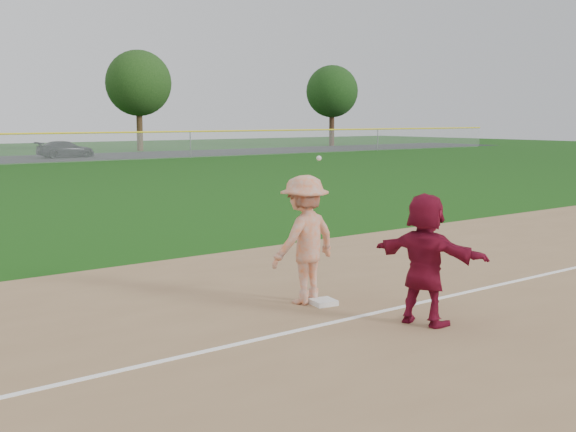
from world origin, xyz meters
TOP-DOWN VIEW (x-y plane):
  - ground at (0.00, 0.00)m, footprint 160.00×160.00m
  - foul_line at (0.00, -0.80)m, footprint 60.00×0.10m
  - first_base at (-0.35, 0.09)m, footprint 0.43×0.43m
  - base_runner at (0.13, -1.65)m, footprint 1.02×1.90m
  - car_right at (12.39, 45.85)m, footprint 4.38×1.80m
  - first_base_play at (-0.50, 0.40)m, footprint 1.47×0.99m
  - tree_3 at (22.00, 52.80)m, footprint 6.00×6.00m
  - tree_4 at (44.00, 51.20)m, footprint 5.60×5.60m

SIDE VIEW (x-z plane):
  - ground at x=0.00m, z-range 0.00..0.00m
  - foul_line at x=0.00m, z-range 0.02..0.03m
  - first_base at x=-0.35m, z-range 0.02..0.10m
  - car_right at x=12.39m, z-range 0.01..1.28m
  - base_runner at x=0.13m, z-range 0.02..1.97m
  - first_base_play at x=-0.50m, z-range -0.14..2.29m
  - tree_4 at x=44.00m, z-range 1.51..10.18m
  - tree_3 at x=22.00m, z-range 1.57..10.76m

